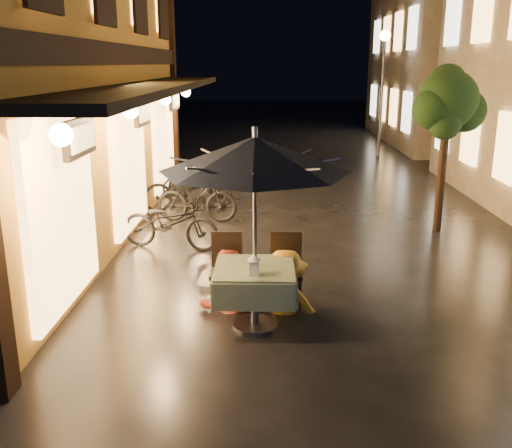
{
  "coord_description": "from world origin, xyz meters",
  "views": [
    {
      "loc": [
        -0.89,
        -6.25,
        3.15
      ],
      "look_at": [
        -1.05,
        0.82,
        1.15
      ],
      "focal_mm": 40.0,
      "sensor_mm": 36.0,
      "label": 1
    }
  ],
  "objects_px": {
    "table_lantern": "(254,264)",
    "person_yellow": "(285,252)",
    "cafe_table": "(255,282)",
    "person_orange": "(225,251)",
    "bicycle_0": "(170,223)",
    "patio_umbrella": "(255,154)"
  },
  "relations": [
    {
      "from": "patio_umbrella",
      "to": "person_orange",
      "type": "xyz_separation_m",
      "value": [
        -0.4,
        0.6,
        -1.37
      ]
    },
    {
      "from": "cafe_table",
      "to": "bicycle_0",
      "type": "height_order",
      "value": "bicycle_0"
    },
    {
      "from": "patio_umbrella",
      "to": "table_lantern",
      "type": "distance_m",
      "value": 1.26
    },
    {
      "from": "patio_umbrella",
      "to": "table_lantern",
      "type": "bearing_deg",
      "value": -90.0
    },
    {
      "from": "table_lantern",
      "to": "patio_umbrella",
      "type": "bearing_deg",
      "value": 90.0
    },
    {
      "from": "person_orange",
      "to": "bicycle_0",
      "type": "bearing_deg",
      "value": -83.64
    },
    {
      "from": "patio_umbrella",
      "to": "table_lantern",
      "type": "xyz_separation_m",
      "value": [
        0.0,
        -0.27,
        -1.23
      ]
    },
    {
      "from": "person_orange",
      "to": "person_yellow",
      "type": "xyz_separation_m",
      "value": [
        0.78,
        -0.09,
        0.02
      ]
    },
    {
      "from": "table_lantern",
      "to": "person_orange",
      "type": "height_order",
      "value": "person_orange"
    },
    {
      "from": "person_yellow",
      "to": "table_lantern",
      "type": "bearing_deg",
      "value": 66.54
    },
    {
      "from": "patio_umbrella",
      "to": "person_yellow",
      "type": "xyz_separation_m",
      "value": [
        0.38,
        0.5,
        -1.35
      ]
    },
    {
      "from": "patio_umbrella",
      "to": "table_lantern",
      "type": "relative_size",
      "value": 9.84
    },
    {
      "from": "person_yellow",
      "to": "bicycle_0",
      "type": "bearing_deg",
      "value": -49.92
    },
    {
      "from": "table_lantern",
      "to": "person_orange",
      "type": "xyz_separation_m",
      "value": [
        -0.4,
        0.87,
        -0.14
      ]
    },
    {
      "from": "person_orange",
      "to": "person_yellow",
      "type": "distance_m",
      "value": 0.79
    },
    {
      "from": "table_lantern",
      "to": "person_yellow",
      "type": "bearing_deg",
      "value": 63.64
    },
    {
      "from": "person_orange",
      "to": "bicycle_0",
      "type": "xyz_separation_m",
      "value": [
        -1.15,
        2.45,
        -0.31
      ]
    },
    {
      "from": "cafe_table",
      "to": "table_lantern",
      "type": "distance_m",
      "value": 0.43
    },
    {
      "from": "cafe_table",
      "to": "patio_umbrella",
      "type": "height_order",
      "value": "patio_umbrella"
    },
    {
      "from": "person_orange",
      "to": "bicycle_0",
      "type": "relative_size",
      "value": 0.88
    },
    {
      "from": "patio_umbrella",
      "to": "person_yellow",
      "type": "distance_m",
      "value": 1.49
    },
    {
      "from": "cafe_table",
      "to": "person_orange",
      "type": "height_order",
      "value": "person_orange"
    }
  ]
}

